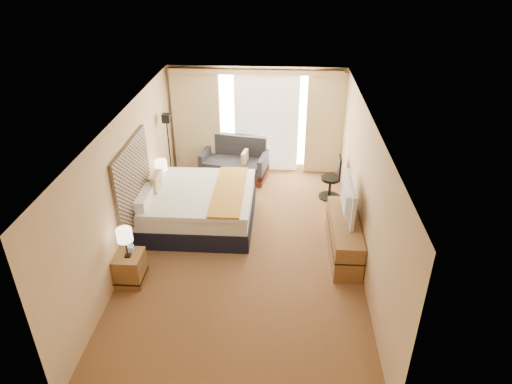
# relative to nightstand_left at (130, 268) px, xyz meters

# --- Properties ---
(floor) EXTENTS (4.20, 7.00, 0.02)m
(floor) POSITION_rel_nightstand_left_xyz_m (1.87, 1.05, -0.28)
(floor) COLOR #501C16
(floor) RESTS_ON ground
(ceiling) EXTENTS (4.20, 7.00, 0.02)m
(ceiling) POSITION_rel_nightstand_left_xyz_m (1.87, 1.05, 2.33)
(ceiling) COLOR white
(ceiling) RESTS_ON wall_back
(wall_back) EXTENTS (4.20, 0.02, 2.60)m
(wall_back) POSITION_rel_nightstand_left_xyz_m (1.87, 4.55, 1.02)
(wall_back) COLOR #DFB388
(wall_back) RESTS_ON ground
(wall_front) EXTENTS (4.20, 0.02, 2.60)m
(wall_front) POSITION_rel_nightstand_left_xyz_m (1.87, -2.45, 1.02)
(wall_front) COLOR #DFB388
(wall_front) RESTS_ON ground
(wall_left) EXTENTS (0.02, 7.00, 2.60)m
(wall_left) POSITION_rel_nightstand_left_xyz_m (-0.23, 1.05, 1.02)
(wall_left) COLOR #DFB388
(wall_left) RESTS_ON ground
(wall_right) EXTENTS (0.02, 7.00, 2.60)m
(wall_right) POSITION_rel_nightstand_left_xyz_m (3.97, 1.05, 1.02)
(wall_right) COLOR #DFB388
(wall_right) RESTS_ON ground
(headboard) EXTENTS (0.06, 1.85, 1.50)m
(headboard) POSITION_rel_nightstand_left_xyz_m (-0.19, 1.25, 1.01)
(headboard) COLOR black
(headboard) RESTS_ON wall_left
(nightstand_left) EXTENTS (0.45, 0.52, 0.55)m
(nightstand_left) POSITION_rel_nightstand_left_xyz_m (0.00, 0.00, 0.00)
(nightstand_left) COLOR olive
(nightstand_left) RESTS_ON floor
(nightstand_right) EXTENTS (0.45, 0.52, 0.55)m
(nightstand_right) POSITION_rel_nightstand_left_xyz_m (0.00, 2.50, 0.00)
(nightstand_right) COLOR olive
(nightstand_right) RESTS_ON floor
(media_dresser) EXTENTS (0.50, 1.80, 0.70)m
(media_dresser) POSITION_rel_nightstand_left_xyz_m (3.70, 1.05, 0.07)
(media_dresser) COLOR olive
(media_dresser) RESTS_ON floor
(window) EXTENTS (2.30, 0.02, 2.30)m
(window) POSITION_rel_nightstand_left_xyz_m (2.12, 4.52, 1.04)
(window) COLOR white
(window) RESTS_ON wall_back
(curtains) EXTENTS (4.12, 0.19, 2.56)m
(curtains) POSITION_rel_nightstand_left_xyz_m (1.87, 4.44, 1.13)
(curtains) COLOR #F3E8AB
(curtains) RESTS_ON floor
(bed) EXTENTS (2.26, 2.07, 1.10)m
(bed) POSITION_rel_nightstand_left_xyz_m (0.81, 1.90, 0.13)
(bed) COLOR black
(bed) RESTS_ON floor
(loveseat) EXTENTS (1.69, 1.11, 0.98)m
(loveseat) POSITION_rel_nightstand_left_xyz_m (1.38, 4.07, 0.05)
(loveseat) COLOR #551F18
(loveseat) RESTS_ON floor
(floor_lamp) EXTENTS (0.23, 0.23, 1.84)m
(floor_lamp) POSITION_rel_nightstand_left_xyz_m (-0.03, 3.35, 1.02)
(floor_lamp) COLOR black
(floor_lamp) RESTS_ON floor
(desk_chair) EXTENTS (0.48, 0.48, 0.99)m
(desk_chair) POSITION_rel_nightstand_left_xyz_m (3.67, 3.15, 0.17)
(desk_chair) COLOR black
(desk_chair) RESTS_ON floor
(lamp_left) EXTENTS (0.26, 0.26, 0.54)m
(lamp_left) POSITION_rel_nightstand_left_xyz_m (0.01, -0.04, 0.69)
(lamp_left) COLOR black
(lamp_left) RESTS_ON nightstand_left
(lamp_right) EXTENTS (0.26, 0.26, 0.54)m
(lamp_right) POSITION_rel_nightstand_left_xyz_m (-0.03, 2.57, 0.69)
(lamp_right) COLOR black
(lamp_right) RESTS_ON nightstand_right
(tissue_box) EXTENTS (0.12, 0.12, 0.10)m
(tissue_box) POSITION_rel_nightstand_left_xyz_m (0.01, 0.11, 0.33)
(tissue_box) COLOR #90BFDF
(tissue_box) RESTS_ON nightstand_left
(telephone) EXTENTS (0.19, 0.16, 0.06)m
(telephone) POSITION_rel_nightstand_left_xyz_m (0.12, 2.49, 0.31)
(telephone) COLOR black
(telephone) RESTS_ON nightstand_right
(television) EXTENTS (0.16, 1.17, 0.68)m
(television) POSITION_rel_nightstand_left_xyz_m (3.65, 1.27, 0.76)
(television) COLOR black
(television) RESTS_ON media_dresser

